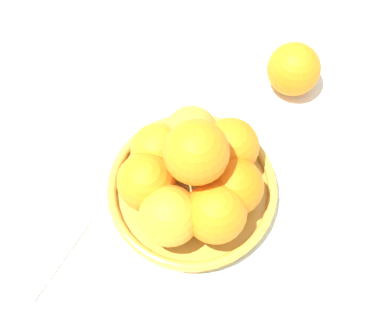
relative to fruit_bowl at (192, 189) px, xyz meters
The scene contains 5 objects.
ground_plane 0.01m from the fruit_bowl, ahead, with size 4.00×4.00×0.00m, color silver.
fruit_bowl is the anchor object (origin of this frame).
orange_pile 0.06m from the fruit_bowl, 41.29° to the right, with size 0.19×0.20×0.14m.
stray_orange 0.24m from the fruit_bowl, 68.68° to the left, with size 0.08×0.08×0.08m, color orange.
napkin_folded 0.23m from the fruit_bowl, 146.06° to the right, with size 0.13×0.13×0.01m, color beige.
Camera 1 is at (0.09, -0.27, 0.69)m, focal length 50.00 mm.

